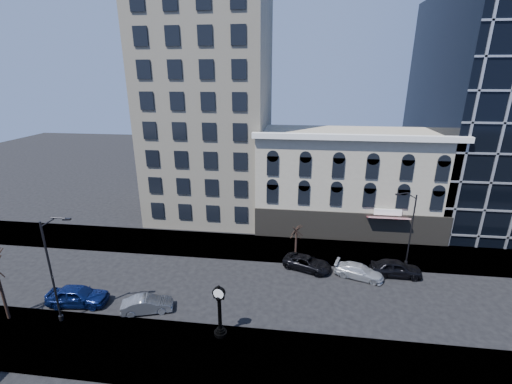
# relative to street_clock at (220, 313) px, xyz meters

# --- Properties ---
(ground) EXTENTS (160.00, 160.00, 0.00)m
(ground) POSITION_rel_street_clock_xyz_m (-0.61, 6.00, -2.04)
(ground) COLOR black
(ground) RESTS_ON ground
(sidewalk_far) EXTENTS (160.00, 6.00, 0.12)m
(sidewalk_far) POSITION_rel_street_clock_xyz_m (-0.61, 14.00, -1.98)
(sidewalk_far) COLOR gray
(sidewalk_far) RESTS_ON ground
(sidewalk_near) EXTENTS (160.00, 6.00, 0.12)m
(sidewalk_near) POSITION_rel_street_clock_xyz_m (-0.61, -2.00, -1.98)
(sidewalk_near) COLOR gray
(sidewalk_near) RESTS_ON ground
(cream_tower) EXTENTS (15.90, 15.40, 42.50)m
(cream_tower) POSITION_rel_street_clock_xyz_m (-6.72, 24.88, 17.28)
(cream_tower) COLOR beige
(cream_tower) RESTS_ON ground
(victorian_row) EXTENTS (22.60, 11.19, 12.50)m
(victorian_row) POSITION_rel_street_clock_xyz_m (11.39, 21.89, 3.95)
(victorian_row) COLOR #A69E89
(victorian_row) RESTS_ON ground
(glass_office) EXTENTS (20.00, 20.15, 28.00)m
(glass_office) POSITION_rel_street_clock_xyz_m (31.39, 26.91, 11.96)
(glass_office) COLOR black
(glass_office) RESTS_ON ground
(street_clock) EXTENTS (0.97, 0.97, 4.26)m
(street_clock) POSITION_rel_street_clock_xyz_m (0.00, 0.00, 0.00)
(street_clock) COLOR black
(street_clock) RESTS_ON sidewalk_near
(street_lamp_near) EXTENTS (2.30, 0.66, 8.93)m
(street_lamp_near) POSITION_rel_street_clock_xyz_m (-12.17, 0.12, 4.81)
(street_lamp_near) COLOR black
(street_lamp_near) RESTS_ON sidewalk_near
(street_lamp_far) EXTENTS (2.03, 0.69, 7.95)m
(street_lamp_far) POSITION_rel_street_clock_xyz_m (15.96, 11.99, 4.07)
(street_lamp_far) COLOR black
(street_lamp_far) RESTS_ON sidewalk_far
(bare_tree_far) EXTENTS (2.26, 2.26, 3.87)m
(bare_tree_far) POSITION_rel_street_clock_xyz_m (5.33, 13.05, 0.99)
(bare_tree_far) COLOR black
(bare_tree_far) RESTS_ON sidewalk_far
(car_near_a) EXTENTS (5.13, 2.46, 1.69)m
(car_near_a) POSITION_rel_street_clock_xyz_m (-12.74, 2.16, -1.20)
(car_near_a) COLOR #0C194C
(car_near_a) RESTS_ON ground
(car_near_b) EXTENTS (4.29, 2.57, 1.33)m
(car_near_b) POSITION_rel_street_clock_xyz_m (-6.55, 1.98, -1.38)
(car_near_b) COLOR #595B60
(car_near_b) RESTS_ON ground
(car_far_a) EXTENTS (5.24, 3.74, 1.33)m
(car_far_a) POSITION_rel_street_clock_xyz_m (6.51, 10.20, -1.38)
(car_far_a) COLOR black
(car_far_a) RESTS_ON ground
(car_far_b) EXTENTS (4.90, 3.14, 1.32)m
(car_far_b) POSITION_rel_street_clock_xyz_m (11.41, 9.31, -1.38)
(car_far_b) COLOR #A5A8AD
(car_far_b) RESTS_ON ground
(car_far_c) EXTENTS (4.79, 2.01, 1.62)m
(car_far_c) POSITION_rel_street_clock_xyz_m (14.98, 10.09, -1.24)
(car_far_c) COLOR black
(car_far_c) RESTS_ON ground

